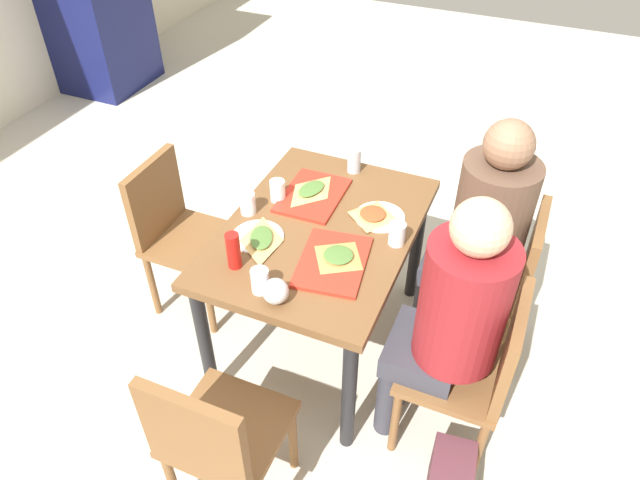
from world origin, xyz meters
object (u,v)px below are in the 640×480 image
pizza_slice_c (261,239)px  plastic_cup_d (278,191)px  tray_red_far (313,195)px  pizza_slice_b (311,190)px  plastic_cup_c (260,281)px  chair_far_side (176,227)px  paper_plate_center (258,236)px  chair_near_left (478,367)px  person_in_red (451,313)px  chair_near_right (502,276)px  soda_can (354,160)px  main_table (320,245)px  tray_red_near (333,262)px  condiment_bottle (234,251)px  paper_plate_near_edge (380,217)px  plastic_cup_a (248,203)px  chair_left_end (215,438)px  person_in_brown_jacket (481,226)px  pizza_slice_a (338,256)px  plastic_cup_b (397,234)px  foil_bundle (276,291)px

pizza_slice_c → plastic_cup_d: 0.30m
tray_red_far → pizza_slice_c: bearing=169.5°
pizza_slice_b → plastic_cup_c: bearing=-173.6°
chair_far_side → paper_plate_center: bearing=-106.4°
chair_near_left → pizza_slice_c: (0.09, 0.96, 0.26)m
person_in_red → pizza_slice_b: person_in_red is taller
paper_plate_center → plastic_cup_c: bearing=-150.3°
pizza_slice_c → plastic_cup_d: plastic_cup_d is taller
chair_near_right → soda_can: 0.87m
main_table → person_in_red: 0.70m
tray_red_near → pizza_slice_b: 0.48m
chair_far_side → condiment_bottle: condiment_bottle is taller
pizza_slice_b → paper_plate_near_edge: bearing=-96.9°
tray_red_near → chair_near_right: bearing=-53.9°
paper_plate_center → chair_near_left: bearing=-96.3°
person_in_red → plastic_cup_a: (0.25, 0.97, 0.05)m
main_table → pizza_slice_c: (-0.18, 0.19, 0.12)m
chair_far_side → paper_plate_center: (-0.16, -0.56, 0.25)m
chair_left_end → condiment_bottle: 0.70m
chair_far_side → paper_plate_center: size_ratio=3.79×
person_in_brown_jacket → paper_plate_center: 0.96m
plastic_cup_d → chair_far_side: bearing=101.9°
main_table → chair_far_side: chair_far_side is taller
pizza_slice_a → pizza_slice_c: size_ratio=0.79×
plastic_cup_d → person_in_brown_jacket: bearing=-79.5°
pizza_slice_a → plastic_cup_a: 0.51m
pizza_slice_a → chair_near_right: bearing=-54.7°
condiment_bottle → tray_red_near: bearing=-65.0°
tray_red_far → plastic_cup_a: plastic_cup_a is taller
pizza_slice_a → plastic_cup_a: plastic_cup_a is taller
chair_far_side → plastic_cup_d: bearing=-78.1°
pizza_slice_a → plastic_cup_b: (0.20, -0.18, 0.03)m
pizza_slice_b → foil_bundle: foil_bundle is taller
chair_near_right → tray_red_near: 0.83m
chair_far_side → foil_bundle: 0.97m
tray_red_far → pizza_slice_b: 0.03m
tray_red_far → condiment_bottle: condiment_bottle is taller
chair_near_right → plastic_cup_c: (-0.71, 0.84, 0.29)m
foil_bundle → pizza_slice_a: bearing=-23.8°
plastic_cup_a → person_in_red: bearing=-104.3°
chair_near_left → paper_plate_center: (0.11, 0.99, 0.25)m
chair_near_left → plastic_cup_b: chair_near_left is taller
chair_near_right → pizza_slice_a: bearing=125.3°
chair_near_left → paper_plate_center: chair_near_left is taller
main_table → chair_near_left: chair_near_left is taller
chair_left_end → paper_plate_center: size_ratio=3.79×
chair_near_left → chair_left_end: same height
person_in_red → paper_plate_center: 0.86m
main_table → pizza_slice_c: size_ratio=4.21×
foil_bundle → plastic_cup_a: bearing=38.8°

